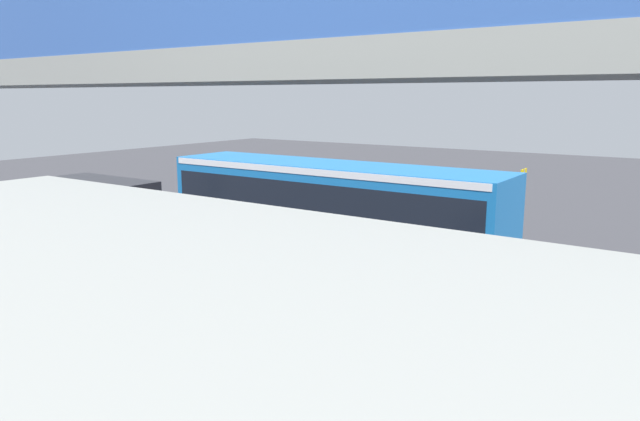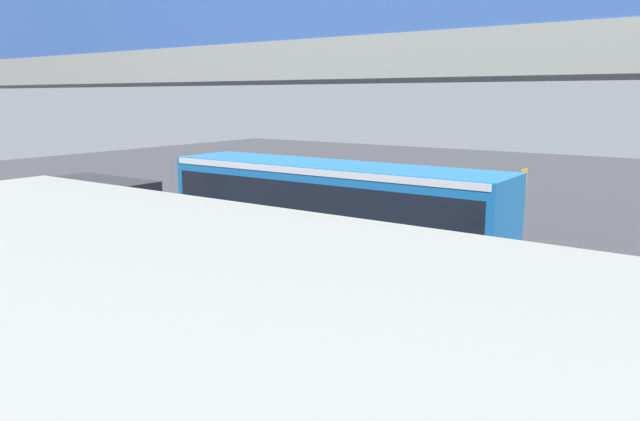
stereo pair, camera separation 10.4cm
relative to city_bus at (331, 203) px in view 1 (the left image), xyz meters
The scene contains 8 objects.
ground 2.47m from the city_bus, 113.59° to the right, with size 80.00×80.00×0.00m, color #38383D.
city_bus is the anchor object (origin of this frame).
parked_van 9.95m from the city_bus, ahead, with size 4.80×2.17×2.05m.
traffic_sign 6.83m from the city_bus, 132.65° to the right, with size 0.08×0.60×2.80m.
lane_dash_leftmost 6.98m from the city_bus, 133.66° to the right, with size 2.00×0.20×0.01m, color silver.
lane_dash_left 5.25m from the city_bus, 97.49° to the right, with size 2.00×0.20×0.01m, color silver.
lane_dash_centre 6.20m from the city_bus, 55.34° to the right, with size 2.00×0.20×0.01m, color silver.
pedestrian_overpass 8.74m from the city_bus, 94.53° to the left, with size 24.19×2.60×7.07m.
Camera 1 is at (-9.72, 17.07, 5.27)m, focal length 33.23 mm.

